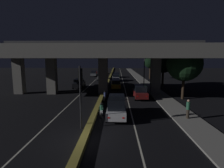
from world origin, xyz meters
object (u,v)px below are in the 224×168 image
object	(u,v)px
car_white_fifth	(116,77)
car_dark_green_sixth	(116,75)
car_white_lead	(117,106)
car_dark_red_second	(140,92)
pedestrian_on_sidewalk	(188,109)
car_taxi_yellow_third	(116,84)
car_grey_second_oncoming	(101,77)
traffic_light_left_of_median	(80,86)
car_dark_red_fourth_oncoming	(106,72)
car_dark_blue_fourth	(116,81)
car_black_lead_oncoming	(79,83)
motorcycle_black_filtering_mid	(105,97)
street_lamp	(143,66)
motorcycle_white_filtering_near	(101,111)
car_grey_third_oncoming	(94,73)

from	to	relation	value
car_white_fifth	car_dark_green_sixth	xyz separation A→B (m)	(0.10, 8.85, -0.11)
car_white_lead	car_dark_green_sixth	distance (m)	37.17
car_dark_red_second	car_white_fifth	world-z (taller)	car_dark_red_second
pedestrian_on_sidewalk	car_taxi_yellow_third	bearing A→B (deg)	111.69
car_dark_green_sixth	car_grey_second_oncoming	xyz separation A→B (m)	(-4.01, -6.98, 0.00)
car_grey_second_oncoming	car_white_lead	bearing A→B (deg)	7.13
traffic_light_left_of_median	car_dark_red_fourth_oncoming	distance (m)	52.41
traffic_light_left_of_median	car_dark_blue_fourth	bearing A→B (deg)	84.11
car_black_lead_oncoming	motorcycle_black_filtering_mid	world-z (taller)	car_black_lead_oncoming
street_lamp	car_grey_second_oncoming	size ratio (longest dim) A/B	1.69
car_dark_green_sixth	car_black_lead_oncoming	distance (m)	21.32
car_grey_second_oncoming	motorcycle_white_filtering_near	world-z (taller)	car_grey_second_oncoming
car_taxi_yellow_third	car_black_lead_oncoming	bearing A→B (deg)	83.24
car_dark_green_sixth	car_black_lead_oncoming	world-z (taller)	car_black_lead_oncoming
car_black_lead_oncoming	motorcycle_white_filtering_near	bearing A→B (deg)	18.76
motorcycle_black_filtering_mid	car_black_lead_oncoming	bearing A→B (deg)	32.72
car_white_lead	pedestrian_on_sidewalk	bearing A→B (deg)	-95.04
car_taxi_yellow_third	pedestrian_on_sidewalk	size ratio (longest dim) A/B	2.48
car_dark_red_second	car_dark_green_sixth	distance (m)	29.26
car_dark_red_fourth_oncoming	pedestrian_on_sidewalk	distance (m)	51.25
traffic_light_left_of_median	pedestrian_on_sidewalk	size ratio (longest dim) A/B	2.85
car_dark_red_second	car_grey_second_oncoming	xyz separation A→B (m)	(-7.53, 22.07, -0.18)
car_black_lead_oncoming	car_dark_green_sixth	bearing A→B (deg)	160.06
car_white_fifth	car_white_lead	bearing A→B (deg)	179.64
traffic_light_left_of_median	car_black_lead_oncoming	size ratio (longest dim) A/B	1.16
car_taxi_yellow_third	motorcycle_black_filtering_mid	distance (m)	10.21
car_grey_second_oncoming	car_taxi_yellow_third	bearing A→B (deg)	15.46
street_lamp	motorcycle_black_filtering_mid	world-z (taller)	street_lamp
car_white_fifth	motorcycle_black_filtering_mid	bearing A→B (deg)	175.75
car_taxi_yellow_third	car_dark_blue_fourth	bearing A→B (deg)	-0.63
car_white_lead	car_black_lead_oncoming	distance (m)	18.62
car_dark_blue_fourth	motorcycle_black_filtering_mid	xyz separation A→B (m)	(-1.29, -15.68, -0.14)
car_white_fifth	car_dark_green_sixth	world-z (taller)	car_white_fifth
car_black_lead_oncoming	car_grey_third_oncoming	world-z (taller)	car_grey_third_oncoming
car_dark_green_sixth	car_grey_third_oncoming	xyz separation A→B (m)	(-7.26, 3.04, 0.13)
car_black_lead_oncoming	motorcycle_black_filtering_mid	xyz separation A→B (m)	(5.83, -10.79, -0.30)
car_taxi_yellow_third	car_dark_green_sixth	world-z (taller)	car_taxi_yellow_third
car_taxi_yellow_third	car_white_lead	bearing A→B (deg)	179.30
car_grey_third_oncoming	car_grey_second_oncoming	bearing A→B (deg)	18.77
car_dark_red_second	car_taxi_yellow_third	distance (m)	9.00
car_taxi_yellow_third	car_dark_green_sixth	distance (m)	20.76
traffic_light_left_of_median	car_grey_third_oncoming	size ratio (longest dim) A/B	1.16
car_dark_green_sixth	motorcycle_black_filtering_mid	xyz separation A→B (m)	(-1.34, -30.87, -0.20)
traffic_light_left_of_median	motorcycle_black_filtering_mid	bearing A→B (deg)	82.09
car_dark_red_second	car_grey_second_oncoming	world-z (taller)	car_dark_red_second
car_dark_red_fourth_oncoming	car_taxi_yellow_third	bearing A→B (deg)	5.31
traffic_light_left_of_median	motorcycle_white_filtering_near	world-z (taller)	traffic_light_left_of_median
car_dark_blue_fourth	car_grey_second_oncoming	bearing A→B (deg)	25.41
car_grey_second_oncoming	street_lamp	bearing A→B (deg)	40.20
car_taxi_yellow_third	car_black_lead_oncoming	distance (m)	7.22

